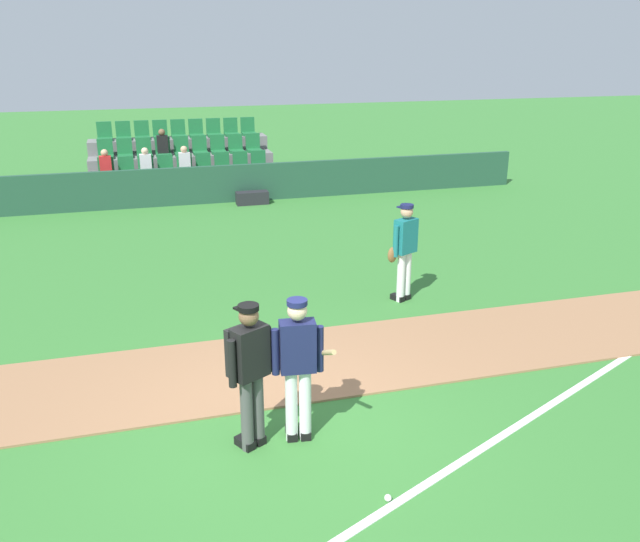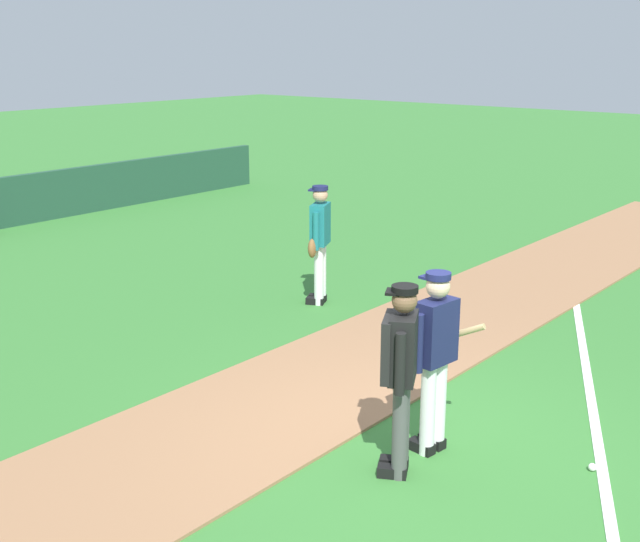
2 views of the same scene
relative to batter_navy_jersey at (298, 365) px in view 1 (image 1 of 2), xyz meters
The scene contains 10 objects.
ground_plane 0.99m from the batter_navy_jersey, 130.92° to the left, with size 80.00×80.00×0.00m, color #387A33.
infield_dirt_path 2.05m from the batter_navy_jersey, 94.06° to the left, with size 28.00×2.19×0.03m, color #9E704C.
foul_line_chalk 3.05m from the batter_navy_jersey, ahead, with size 12.00×0.10×0.01m, color white.
dugout_fence 12.13m from the batter_navy_jersey, 90.61° to the left, with size 20.00×0.16×1.06m, color #234C38.
stadium_bleachers 13.99m from the batter_navy_jersey, 90.59° to the left, with size 5.55×2.95×2.05m.
batter_navy_jersey is the anchor object (origin of this frame).
umpire_home_plate 0.55m from the batter_navy_jersey, behind, with size 0.54×0.45×1.76m.
runner_teal_jersey 4.69m from the batter_navy_jersey, 52.68° to the left, with size 0.65×0.42×1.76m.
baseball 1.73m from the batter_navy_jersey, 65.92° to the right, with size 0.07×0.07×0.07m, color white.
equipment_bag 11.80m from the batter_navy_jersey, 82.34° to the left, with size 0.90×0.36×0.36m, color #232328.
Camera 1 is at (-1.47, -6.68, 4.45)m, focal length 37.35 mm.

